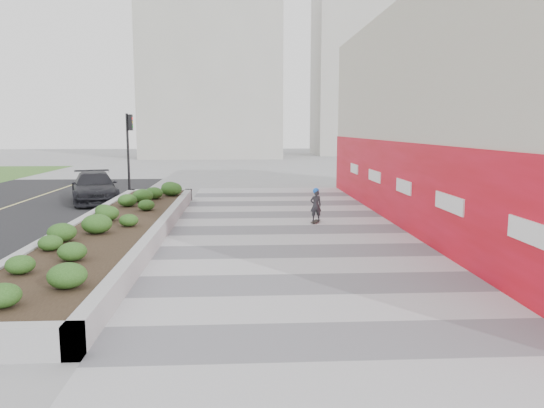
{
  "coord_description": "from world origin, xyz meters",
  "views": [
    {
      "loc": [
        -1.56,
        -9.67,
        3.49
      ],
      "look_at": [
        -0.63,
        6.86,
        1.1
      ],
      "focal_mm": 35.0,
      "sensor_mm": 36.0,
      "label": 1
    }
  ],
  "objects": [
    {
      "name": "skateboarder",
      "position": [
        1.14,
        9.48,
        0.67
      ],
      "size": [
        0.46,
        0.74,
        1.31
      ],
      "rotation": [
        0.0,
        0.0,
        -0.4
      ],
      "color": "beige",
      "rests_on": "ground"
    },
    {
      "name": "manhole_cover",
      "position": [
        0.5,
        3.0,
        0.0
      ],
      "size": [
        0.44,
        0.44,
        0.01
      ],
      "primitive_type": "cylinder",
      "color": "#595654",
      "rests_on": "ground"
    },
    {
      "name": "car_dark",
      "position": [
        -8.5,
        15.5,
        0.71
      ],
      "size": [
        3.4,
        5.28,
        1.42
      ],
      "primitive_type": "imported",
      "rotation": [
        0.0,
        0.0,
        0.31
      ],
      "color": "black",
      "rests_on": "ground"
    },
    {
      "name": "traffic_signal_near",
      "position": [
        -7.23,
        17.5,
        2.76
      ],
      "size": [
        0.33,
        0.28,
        4.2
      ],
      "color": "black",
      "rests_on": "ground"
    },
    {
      "name": "distant_bldg_north_r",
      "position": [
        15.0,
        60.0,
        12.0
      ],
      "size": [
        14.0,
        10.0,
        24.0
      ],
      "primitive_type": "cube",
      "color": "#ADAAA3",
      "rests_on": "ground"
    },
    {
      "name": "distant_bldg_north_l",
      "position": [
        -5.0,
        55.0,
        10.0
      ],
      "size": [
        16.0,
        12.0,
        20.0
      ],
      "primitive_type": "cube",
      "color": "#ADAAA3",
      "rests_on": "ground"
    },
    {
      "name": "ground",
      "position": [
        0.0,
        0.0,
        0.0
      ],
      "size": [
        160.0,
        160.0,
        0.0
      ],
      "primitive_type": "plane",
      "color": "gray",
      "rests_on": "ground"
    },
    {
      "name": "planter",
      "position": [
        -5.5,
        7.0,
        0.42
      ],
      "size": [
        3.0,
        18.0,
        0.9
      ],
      "color": "#9E9EA0",
      "rests_on": "ground"
    },
    {
      "name": "building",
      "position": [
        6.98,
        8.98,
        3.98
      ],
      "size": [
        6.04,
        24.08,
        8.0
      ],
      "color": "beige",
      "rests_on": "ground"
    },
    {
      "name": "walkway",
      "position": [
        0.0,
        3.0,
        0.01
      ],
      "size": [
        8.0,
        36.0,
        0.01
      ],
      "primitive_type": "cube",
      "color": "#A8A8AD",
      "rests_on": "ground"
    }
  ]
}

